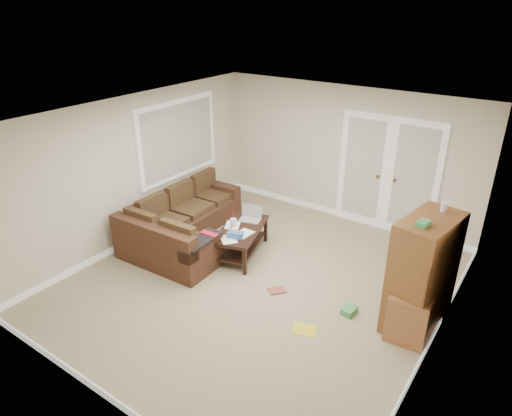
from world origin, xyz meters
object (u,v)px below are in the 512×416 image
Objects in this scene: tv_armoire at (422,273)px; side_cabinet at (410,312)px; sectional_sofa at (180,227)px; coffee_table at (242,240)px.

side_cabinet is (0.00, -0.29, -0.40)m from tv_armoire.
sectional_sofa is at bearing 173.97° from side_cabinet.
sectional_sofa is 1.53× the size of tv_armoire.
side_cabinet reaches higher than coffee_table.
tv_armoire is at bearing 86.78° from side_cabinet.
tv_armoire is 1.60× the size of side_cabinet.
side_cabinet is (4.00, -0.15, 0.07)m from sectional_sofa.
coffee_table is at bearing 12.42° from sectional_sofa.
coffee_table is at bearing 167.57° from side_cabinet.
coffee_table is at bearing -173.66° from tv_armoire.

